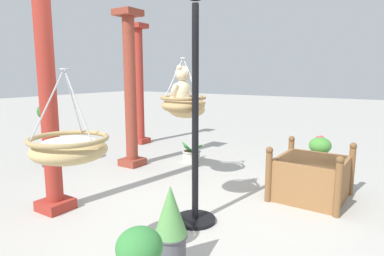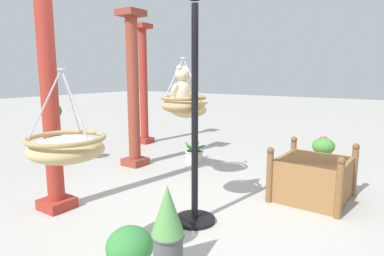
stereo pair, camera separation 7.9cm
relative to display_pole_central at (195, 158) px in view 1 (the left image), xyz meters
The scene contains 14 objects.
ground_plane 0.72m from the display_pole_central, 22.94° to the left, with size 40.00×40.00×0.00m, color #ADAAA3.
display_pole_central is the anchor object (origin of this frame).
hanging_basket_with_teddy 0.62m from the display_pole_central, 59.04° to the left, with size 0.50×0.50×0.60m.
teddy_bear 0.79m from the display_pole_central, 61.07° to the left, with size 0.29×0.25×0.41m.
hanging_basket_left_high 1.40m from the display_pole_central, 169.48° to the left, with size 0.57×0.57×0.68m.
hanging_basket_right_low 1.41m from the display_pole_central, 37.23° to the left, with size 0.55×0.55×0.69m.
greenhouse_pillar_left 1.84m from the display_pole_central, 111.83° to the left, with size 0.36×0.36×3.08m.
greenhouse_pillar_right 4.26m from the display_pole_central, 49.25° to the left, with size 0.34×0.34×2.65m.
greenhouse_pillar_far_back 2.50m from the display_pole_central, 58.63° to the left, with size 0.38×0.38×2.60m.
wooden_planter_box 1.69m from the display_pole_central, 32.50° to the right, with size 0.96×0.92×0.70m.
potted_plant_fern_front 3.29m from the display_pole_central, 81.47° to the left, with size 0.33×0.33×1.08m.
potted_plant_flowering_red 2.76m from the display_pole_central, 15.43° to the right, with size 0.36×0.36×0.58m.
potted_plant_tall_leafy 0.95m from the display_pole_central, 160.70° to the right, with size 0.28×0.28×0.71m.
potted_plant_conical_shrub 2.54m from the display_pole_central, 33.67° to the left, with size 0.45×0.46×0.35m.
Camera 1 is at (-2.97, -1.83, 1.57)m, focal length 30.54 mm.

